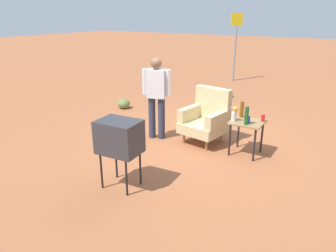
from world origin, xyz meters
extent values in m
plane|color=#A05B38|center=(0.00, 0.00, 0.00)|extent=(60.00, 60.00, 0.00)
cylinder|color=#937047|center=(-0.05, -0.31, 0.11)|extent=(0.05, 0.05, 0.22)
cylinder|color=#937047|center=(0.48, -0.39, 0.11)|extent=(0.05, 0.05, 0.22)
cylinder|color=#937047|center=(0.04, 0.22, 0.11)|extent=(0.05, 0.05, 0.22)
cylinder|color=#937047|center=(0.56, 0.14, 0.11)|extent=(0.05, 0.05, 0.22)
cube|color=#CCB784|center=(0.26, -0.09, 0.32)|extent=(0.87, 0.87, 0.20)
cube|color=#CCB784|center=(0.31, 0.23, 0.74)|extent=(0.78, 0.28, 0.64)
cube|color=#CCB784|center=(-0.06, -0.04, 0.55)|extent=(0.24, 0.70, 0.26)
cube|color=#CCB784|center=(0.57, -0.13, 0.55)|extent=(0.24, 0.70, 0.26)
cylinder|color=black|center=(0.93, -0.38, 0.30)|extent=(0.04, 0.04, 0.60)
cylinder|color=black|center=(1.37, -0.38, 0.30)|extent=(0.04, 0.04, 0.60)
cylinder|color=black|center=(0.93, 0.07, 0.30)|extent=(0.04, 0.04, 0.60)
cylinder|color=black|center=(1.37, 0.07, 0.30)|extent=(0.04, 0.04, 0.60)
cube|color=#937047|center=(1.15, -0.16, 0.61)|extent=(0.56, 0.56, 0.03)
cylinder|color=black|center=(0.17, -2.04, 0.28)|extent=(0.03, 0.03, 0.55)
cylinder|color=black|center=(-0.27, -2.08, 0.28)|extent=(0.03, 0.03, 0.55)
cylinder|color=black|center=(0.19, -2.40, 0.28)|extent=(0.03, 0.03, 0.55)
cylinder|color=black|center=(-0.25, -2.44, 0.28)|extent=(0.03, 0.03, 0.55)
cube|color=#333338|center=(-0.04, -2.24, 0.79)|extent=(0.63, 0.48, 0.48)
cube|color=#383D3F|center=(-0.06, -2.01, 0.79)|extent=(0.42, 0.04, 0.34)
cylinder|color=#2D3347|center=(-0.75, -0.39, 0.43)|extent=(0.14, 0.14, 0.86)
cylinder|color=#2D3347|center=(-0.56, -0.32, 0.43)|extent=(0.14, 0.14, 0.86)
cube|color=silver|center=(-0.66, -0.35, 1.14)|extent=(0.41, 0.32, 0.56)
cylinder|color=silver|center=(-0.89, -0.43, 1.17)|extent=(0.09, 0.09, 0.50)
cylinder|color=silver|center=(-0.43, -0.28, 1.17)|extent=(0.09, 0.09, 0.50)
sphere|color=brown|center=(-0.66, -0.35, 1.53)|extent=(0.22, 0.22, 0.22)
cylinder|color=gray|center=(-1.43, 6.04, 1.00)|extent=(0.08, 0.08, 2.00)
cube|color=yellow|center=(-1.43, 6.04, 2.22)|extent=(0.33, 0.33, 0.44)
cylinder|color=brown|center=(0.97, 0.01, 0.78)|extent=(0.07, 0.07, 0.30)
cylinder|color=red|center=(1.38, -0.02, 0.69)|extent=(0.07, 0.07, 0.12)
cylinder|color=blue|center=(1.18, -0.23, 0.69)|extent=(0.07, 0.07, 0.12)
cylinder|color=#1E5623|center=(1.18, -0.34, 0.79)|extent=(0.07, 0.07, 0.32)
cylinder|color=silver|center=(0.93, -0.26, 0.72)|extent=(0.09, 0.09, 0.18)
sphere|color=yellow|center=(0.93, -0.26, 0.86)|extent=(0.07, 0.07, 0.07)
sphere|color=#E04C66|center=(0.89, -0.25, 0.86)|extent=(0.07, 0.07, 0.07)
sphere|color=orange|center=(0.96, -0.28, 0.86)|extent=(0.07, 0.07, 0.07)
ellipsoid|color=#516B38|center=(-0.72, 3.56, 0.14)|extent=(0.37, 0.37, 0.28)
ellipsoid|color=olive|center=(-2.60, 0.95, 0.13)|extent=(0.33, 0.33, 0.26)
camera|label=1|loc=(2.72, -5.40, 2.45)|focal=33.68mm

